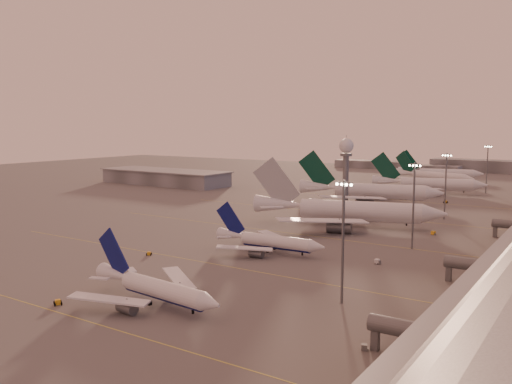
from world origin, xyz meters
The scene contains 24 objects.
ground centered at (0.00, 0.00, 0.00)m, with size 700.00×700.00×0.00m, color #5C5A5A.
taxiway_markings centered at (30.00, 56.00, 0.01)m, with size 180.00×185.25×0.02m.
hangar centered at (-120.00, 140.00, 4.32)m, with size 82.00×27.00×8.50m.
radar_tower centered at (5.00, 120.00, 20.95)m, with size 6.40×6.40×31.10m.
mast_a centered at (58.00, 0.00, 13.74)m, with size 3.60×0.56×25.00m.
mast_b centered at (55.00, 55.00, 13.74)m, with size 3.60×0.56×25.00m.
mast_c centered at (50.00, 110.00, 13.74)m, with size 3.60×0.56×25.00m.
mast_d centered at (48.00, 200.00, 13.74)m, with size 3.60×0.56×25.00m.
distant_horizon centered at (2.62, 325.14, 3.89)m, with size 165.00×37.50×9.00m.
narrowbody_near centered at (27.28, -21.37, 2.81)m, with size 35.57×28.28×13.90m.
narrowbody_mid centered at (23.01, 28.28, 2.73)m, with size 34.52×27.51×13.48m.
widebody_white centered at (25.21, 76.70, 4.15)m, with size 66.45×52.54×23.96m.
greentail_a centered at (11.15, 133.36, 4.18)m, with size 63.70×50.78×23.65m.
greentail_b centered at (23.29, 183.32, 3.72)m, with size 56.99×45.48×21.08m.
greentail_c centered at (12.98, 229.64, 3.36)m, with size 51.18×40.78×19.03m.
greentail_d centered at (10.72, 253.57, 3.38)m, with size 51.77×41.33×19.12m.
gsv_tug_near centered at (11.21, -32.34, 0.51)m, with size 3.59×4.07×1.00m.
gsv_catering_a centered at (70.79, -19.01, 1.85)m, with size 4.92×3.48×3.70m.
gsv_tug_mid centered at (-2.89, 7.46, 0.46)m, with size 3.27×3.63×0.89m.
gsv_truck_b centered at (53.31, 33.30, 1.28)m, with size 6.26×2.48×2.51m.
gsv_truck_c centered at (-15.80, 62.36, 1.21)m, with size 6.25×4.07×2.37m.
gsv_catering_b centered at (54.83, 78.46, 2.26)m, with size 5.99×4.03×4.52m.
gsv_tug_far centered at (21.59, 95.26, 0.58)m, with size 4.52×4.34×1.12m.
gsv_tug_hangar centered at (39.72, 152.57, 0.58)m, with size 3.99×2.47×1.12m.
Camera 1 is at (101.65, -97.58, 36.04)m, focal length 38.00 mm.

